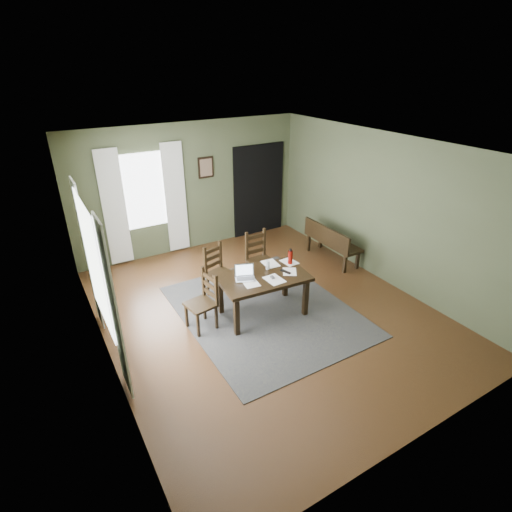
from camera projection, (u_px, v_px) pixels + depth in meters
ground at (265, 311)px, 6.71m from camera, size 5.00×6.00×0.01m
room_shell at (266, 209)px, 5.90m from camera, size 5.02×6.02×2.71m
rug at (265, 310)px, 6.70m from camera, size 2.60×3.20×0.01m
dining_table at (263, 281)px, 6.36m from camera, size 1.47×0.95×0.70m
chair_end at (203, 302)px, 6.11m from camera, size 0.47×0.47×0.94m
chair_back_left at (219, 272)px, 6.97m from camera, size 0.51×0.51×0.94m
chair_back_right at (260, 259)px, 7.34m from camera, size 0.44×0.44×1.00m
bench at (330, 240)px, 8.20m from camera, size 0.44×1.36×0.77m
laptop at (245, 275)px, 6.24m from camera, size 0.38×0.34×0.21m
computer_mouse at (272, 277)px, 6.25m from camera, size 0.06×0.09×0.03m
tv_remote at (286, 272)px, 6.42m from camera, size 0.10×0.19×0.02m
drinking_glass at (268, 265)px, 6.49m from camera, size 0.09×0.09×0.14m
water_bottle at (290, 257)px, 6.64m from camera, size 0.10×0.10×0.27m
paper_a at (251, 283)px, 6.12m from camera, size 0.27×0.32×0.00m
paper_b at (290, 272)px, 6.44m from camera, size 0.33×0.35×0.00m
paper_c at (270, 264)px, 6.69m from camera, size 0.26×0.33×0.00m
paper_d at (289, 262)px, 6.75m from camera, size 0.24×0.30×0.00m
paper_e at (274, 280)px, 6.21m from camera, size 0.26×0.33×0.00m
window_left at (94, 264)px, 5.09m from camera, size 0.01×1.30×1.70m
window_back at (144, 191)px, 7.90m from camera, size 1.00×0.01×1.50m
curtain_left_near at (114, 311)px, 4.58m from camera, size 0.03×0.48×2.30m
curtain_left_far at (88, 257)px, 5.85m from camera, size 0.03×0.48×2.30m
curtain_back_left at (114, 209)px, 7.70m from camera, size 0.44×0.03×2.30m
curtain_back_right at (176, 198)px, 8.27m from camera, size 0.44×0.03×2.30m
framed_picture at (206, 167)px, 8.38m from camera, size 0.34×0.03×0.44m
doorway_back at (259, 190)px, 9.28m from camera, size 1.30×0.03×2.10m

